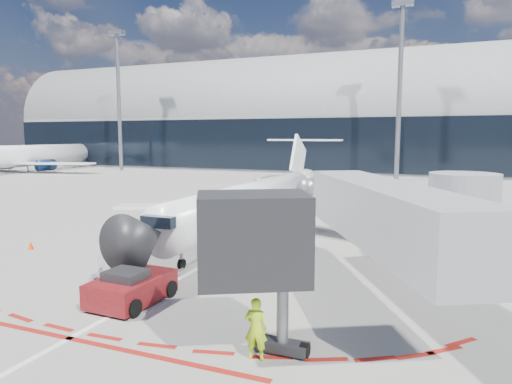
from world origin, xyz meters
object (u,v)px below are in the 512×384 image
at_px(regional_jet, 256,199).
at_px(uld_container, 123,263).
at_px(pushback_tug, 131,288).
at_px(ramp_worker, 256,328).

bearing_deg(regional_jet, uld_container, -95.97).
height_order(pushback_tug, ramp_worker, ramp_worker).
relative_size(regional_jet, ramp_worker, 14.25).
distance_m(pushback_tug, uld_container, 2.63).
bearing_deg(uld_container, regional_jet, 93.95).
bearing_deg(pushback_tug, uld_container, 137.10).
xyz_separation_m(regional_jet, ramp_worker, (6.81, -16.81, -1.30)).
xyz_separation_m(regional_jet, uld_container, (-1.31, -12.56, -1.33)).
bearing_deg(regional_jet, pushback_tug, -87.83).
bearing_deg(uld_container, ramp_worker, -17.67).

